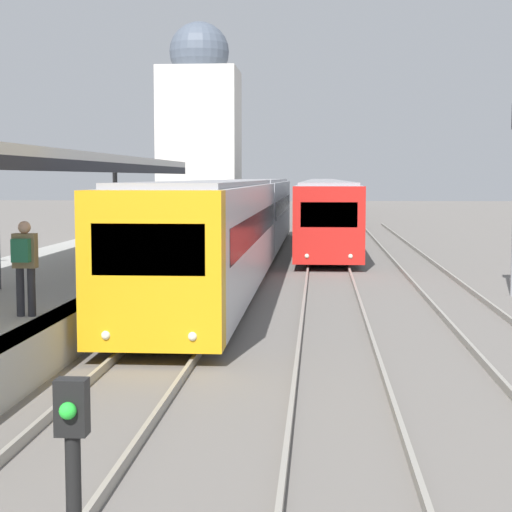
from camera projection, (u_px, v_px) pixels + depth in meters
The scene contains 5 objects.
person_on_platform at pixel (24, 260), 14.79m from camera, with size 0.40×0.40×1.66m.
train_near at pixel (240, 219), 31.52m from camera, with size 2.53×34.14×3.18m.
train_far at pixel (324, 199), 62.82m from camera, with size 2.52×67.40×3.09m.
signal_post_near at pixel (74, 500), 5.41m from camera, with size 0.20×0.21×2.03m.
distant_domed_building at pixel (200, 133), 51.59m from camera, with size 4.66×4.66×12.53m.
Camera 1 is at (2.89, 0.80, 3.28)m, focal length 60.00 mm.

